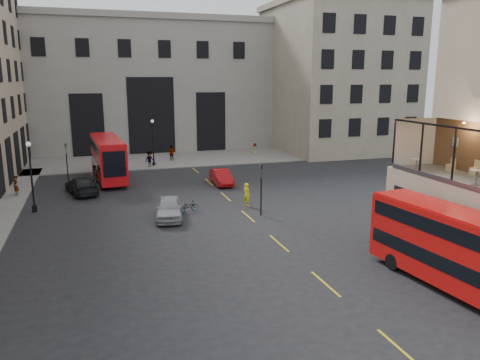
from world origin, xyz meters
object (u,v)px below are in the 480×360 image
object	(u,v)px
bus_near	(458,247)
car_b	(221,177)
car_c	(82,185)
pedestrian_a	(95,174)
bicycle	(188,206)
cafe_chair_d	(451,167)
street_lamp_b	(153,146)
cafe_chair_c	(475,171)
car_a	(169,208)
street_lamp_a	(32,181)
cafe_table_far	(417,162)
bus_far	(108,156)
cafe_table_mid	(477,175)
traffic_light_near	(261,183)
pedestrian_d	(255,149)
pedestrian_b	(150,160)
traffic_light_far	(66,158)
cyclist	(247,194)
pedestrian_c	(172,153)
pedestrian_e	(16,186)

from	to	relation	value
bus_near	car_b	world-z (taller)	bus_near
car_c	pedestrian_a	world-z (taller)	pedestrian_a
bicycle	cafe_chair_d	distance (m)	18.25
street_lamp_b	cafe_chair_c	world-z (taller)	cafe_chair_c
street_lamp_b	car_a	size ratio (longest dim) A/B	1.17
street_lamp_a	cafe_table_far	bearing A→B (deg)	-32.46
bus_far	bicycle	world-z (taller)	bus_far
bus_near	bicycle	size ratio (longest dim) A/B	6.06
bicycle	cafe_table_far	size ratio (longest dim) A/B	2.43
cafe_table_mid	bus_far	bearing A→B (deg)	120.72
traffic_light_near	bus_far	xyz separation A→B (m)	(-10.19, 16.06, -0.08)
street_lamp_a	pedestrian_d	world-z (taller)	street_lamp_a
pedestrian_a	cafe_chair_c	distance (m)	32.80
pedestrian_b	cafe_table_far	xyz separation A→B (m)	(12.19, -29.57, 4.09)
pedestrian_b	cafe_table_far	size ratio (longest dim) A/B	2.84
traffic_light_far	pedestrian_d	bearing A→B (deg)	24.00
cafe_table_mid	cafe_table_far	bearing A→B (deg)	93.41
bicycle	cyclist	world-z (taller)	cyclist
car_b	bicycle	world-z (taller)	car_b
bus_near	traffic_light_far	bearing A→B (deg)	121.26
bus_far	traffic_light_near	bearing A→B (deg)	-57.60
car_b	pedestrian_d	distance (m)	17.65
bicycle	cafe_table_far	xyz separation A→B (m)	(11.57, -10.86, 4.62)
car_a	pedestrian_b	world-z (taller)	pedestrian_b
pedestrian_d	cyclist	bearing A→B (deg)	139.66
bicycle	cafe_chair_d	xyz separation A→B (m)	(13.15, -11.86, 4.41)
pedestrian_b	street_lamp_b	bearing A→B (deg)	30.03
traffic_light_far	car_c	xyz separation A→B (m)	(1.35, -5.16, -1.68)
pedestrian_d	street_lamp_b	bearing A→B (deg)	87.03
pedestrian_a	cafe_table_far	world-z (taller)	cafe_table_far
street_lamp_a	bicycle	world-z (taller)	street_lamp_a
street_lamp_b	pedestrian_c	world-z (taller)	street_lamp_b
traffic_light_near	car_b	size ratio (longest dim) A/B	0.88
cafe_table_far	cafe_chair_c	distance (m)	3.12
bus_near	cafe_chair_c	world-z (taller)	cafe_chair_c
traffic_light_far	bus_near	size ratio (longest dim) A/B	0.38
cafe_chair_c	car_a	bearing A→B (deg)	141.81
street_lamp_a	pedestrian_c	size ratio (longest dim) A/B	2.72
traffic_light_far	car_c	bearing A→B (deg)	-75.36
traffic_light_near	cafe_table_far	xyz separation A→B (m)	(6.64, -8.40, 2.62)
bus_near	cafe_table_far	size ratio (longest dim) A/B	14.76
traffic_light_near	car_c	world-z (taller)	traffic_light_near
pedestrian_c	cafe_table_far	size ratio (longest dim) A/B	2.93
cafe_chair_c	pedestrian_b	bearing A→B (deg)	114.00
car_b	pedestrian_e	world-z (taller)	pedestrian_e
traffic_light_far	pedestrian_c	bearing A→B (deg)	36.76
cafe_table_far	traffic_light_near	bearing A→B (deg)	128.31
car_c	cafe_chair_d	distance (m)	29.35
bus_far	cafe_chair_c	size ratio (longest dim) A/B	12.44
traffic_light_near	bus_near	distance (m)	15.16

